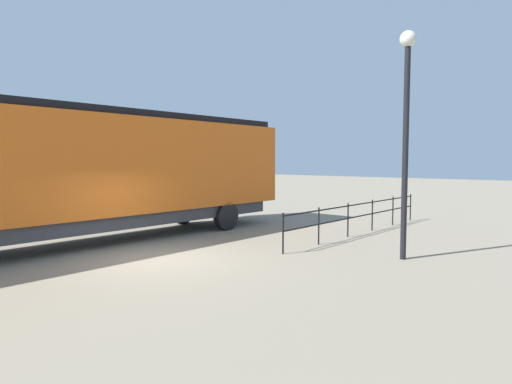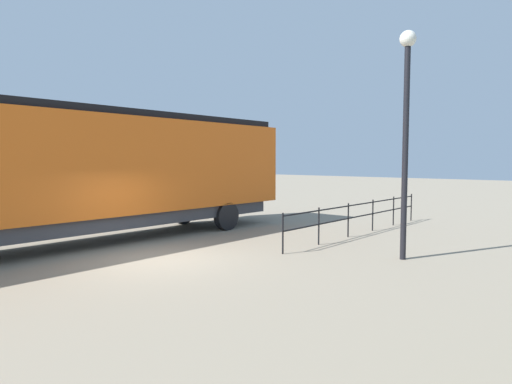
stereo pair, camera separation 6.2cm
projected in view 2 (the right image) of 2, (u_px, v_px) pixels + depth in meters
ground_plane at (158, 260)px, 12.21m from camera, size 120.00×120.00×0.00m
locomotive at (100, 169)px, 14.66m from camera, size 2.97×16.17×4.40m
lamp_post at (406, 112)px, 11.97m from camera, size 0.44×0.44×6.22m
platform_fence at (361, 213)px, 16.47m from camera, size 0.05×9.60×1.22m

